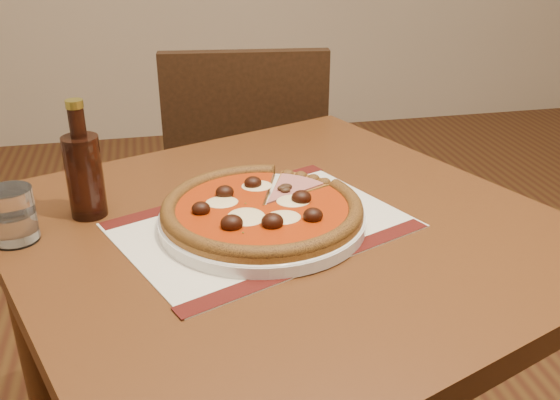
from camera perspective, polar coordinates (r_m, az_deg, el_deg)
The scene contains 8 objects.
table at distance 1.02m, azimuth 0.24°, elevation -7.14°, with size 1.03×1.03×0.75m.
chair_far at distance 1.76m, azimuth -3.15°, elevation 2.01°, with size 0.46×0.46×0.88m.
placemat at distance 0.96m, azimuth -1.62°, elevation -2.33°, with size 0.42×0.30×0.00m, color white.
plate at distance 0.96m, azimuth -1.63°, elevation -1.80°, with size 0.32×0.32×0.02m, color white.
pizza at distance 0.95m, azimuth -1.66°, elevation -0.74°, with size 0.31×0.31×0.04m.
ham_slice at distance 1.03m, azimuth 1.46°, elevation 1.20°, with size 0.13×0.13×0.02m.
water_glass at distance 0.99m, azimuth -23.29°, elevation -1.30°, with size 0.07×0.07×0.08m, color white.
bottle at distance 1.01m, azimuth -17.48°, elevation 2.46°, with size 0.06×0.06×0.19m.
Camera 1 is at (-0.92, -0.48, 1.20)m, focal length 40.00 mm.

